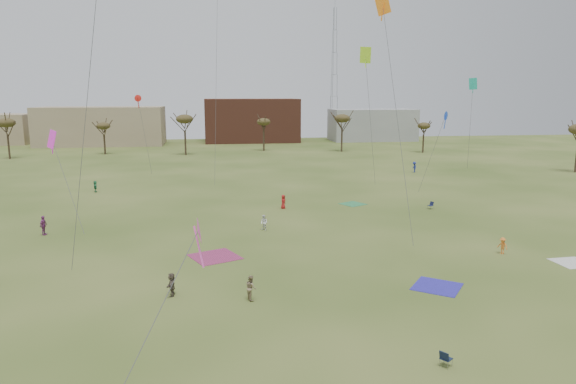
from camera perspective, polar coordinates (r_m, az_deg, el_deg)
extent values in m
plane|color=#344C17|center=(32.36, 3.12, -13.60)|extent=(260.00, 260.00, 0.00)
imported|color=#927F5D|center=(34.66, -4.08, -10.42)|extent=(0.81, 0.94, 1.67)
imported|color=brown|center=(36.10, -12.64, -9.86)|extent=(0.61, 1.51, 1.59)
imported|color=orange|center=(47.65, 22.47, -5.47)|extent=(0.90, 1.06, 1.42)
imported|color=#883879|center=(54.99, -25.25, -3.34)|extent=(0.69, 1.18, 1.89)
imported|color=white|center=(51.59, -2.65, -3.38)|extent=(0.92, 0.94, 1.53)
imported|color=#297D50|center=(76.36, -20.38, 0.58)|extent=(0.75, 1.52, 1.57)
imported|color=#A91D1D|center=(61.19, -0.53, -1.07)|extent=(0.89, 0.96, 1.65)
imported|color=navy|center=(92.25, 13.68, 2.67)|extent=(0.70, 1.20, 1.84)
cube|color=#3029B2|center=(38.49, 16.02, -9.96)|extent=(4.28, 4.28, 0.03)
cube|color=silver|center=(47.76, 28.75, -6.83)|extent=(2.82, 2.82, 0.03)
cube|color=#942D5B|center=(43.89, -8.03, -7.05)|extent=(4.80, 4.80, 0.03)
cube|color=#31874E|center=(64.33, 7.12, -1.32)|extent=(3.53, 3.53, 0.03)
cube|color=#131D35|center=(28.12, 16.96, -17.08)|extent=(0.70, 0.70, 0.04)
cube|color=#131D35|center=(27.83, 16.75, -16.84)|extent=(0.40, 0.48, 0.44)
cube|color=#151A3C|center=(63.30, 15.35, -1.44)|extent=(0.67, 0.67, 0.04)
cube|color=#151A3C|center=(63.43, 15.49, -1.21)|extent=(0.33, 0.51, 0.44)
cube|color=teal|center=(89.85, 19.63, 11.12)|extent=(0.93, 0.93, 1.82)
cube|color=teal|center=(89.84, 19.61, 10.72)|extent=(0.08, 0.08, 1.64)
cylinder|color=#4C4C51|center=(91.08, 19.34, 6.70)|extent=(1.01, 1.99, 14.03)
cube|color=#ED29D0|center=(54.66, -24.50, 5.28)|extent=(0.89, 0.89, 1.74)
cube|color=#ED29D0|center=(54.71, -24.45, 4.65)|extent=(0.08, 0.08, 1.57)
cylinder|color=#4C4C51|center=(52.28, -23.03, 0.67)|extent=(3.61, 5.02, 8.18)
cube|color=#ABE726|center=(70.50, 8.49, 14.64)|extent=(1.06, 1.06, 2.08)
cube|color=#ABE726|center=(70.45, 8.47, 14.05)|extent=(0.08, 0.08, 1.87)
cylinder|color=#4C4C51|center=(71.57, 9.03, 7.59)|extent=(2.45, 1.73, 17.40)
cone|color=blue|center=(67.10, 16.90, 8.01)|extent=(1.11, 0.08, 1.11)
cube|color=blue|center=(67.13, 16.87, 7.41)|extent=(0.08, 0.08, 1.82)
cylinder|color=#4C4C51|center=(67.76, 15.48, 3.95)|extent=(2.39, 1.74, 9.80)
cube|color=orange|center=(47.87, 10.34, 19.60)|extent=(0.87, 0.87, 1.71)
cube|color=orange|center=(47.78, 10.31, 18.89)|extent=(0.08, 0.08, 1.54)
cylinder|color=#4C4C51|center=(45.13, 11.95, 7.38)|extent=(1.67, 5.26, 19.96)
cylinder|color=#4C4C51|center=(38.40, -21.43, 6.43)|extent=(3.20, 0.08, 20.08)
cone|color=red|center=(82.21, -16.15, 9.85)|extent=(1.03, 0.08, 1.03)
cube|color=red|center=(82.22, -16.12, 9.40)|extent=(0.08, 0.08, 1.69)
cylinder|color=#4C4C51|center=(83.06, -15.41, 5.82)|extent=(1.41, 1.44, 11.80)
cone|color=#E749B4|center=(24.59, -9.81, -4.20)|extent=(1.23, 0.09, 1.23)
cube|color=#E749B4|center=(24.80, -9.76, -5.95)|extent=(0.08, 0.08, 2.02)
cylinder|color=#4C4C51|center=(23.38, -14.22, -13.17)|extent=(3.61, 5.01, 6.18)
cylinder|color=#4C4C51|center=(73.85, -7.89, 11.48)|extent=(1.16, 4.95, 27.11)
cylinder|color=#3A2B1E|center=(122.85, -28.30, 4.40)|extent=(0.40, 0.40, 5.10)
ellipsoid|color=#473D1E|center=(122.51, -28.50, 6.69)|extent=(3.57, 3.57, 1.87)
cylinder|color=#3A2B1E|center=(123.79, -19.47, 4.92)|extent=(0.40, 0.40, 4.32)
ellipsoid|color=#473D1E|center=(123.48, -19.59, 6.85)|extent=(3.02, 3.02, 1.58)
cylinder|color=#3A2B1E|center=(117.54, -11.19, 5.32)|extent=(0.40, 0.40, 5.40)
ellipsoid|color=#473D1E|center=(117.19, -11.29, 7.86)|extent=(3.78, 3.78, 1.98)
cylinder|color=#3A2B1E|center=(123.96, -2.68, 5.61)|extent=(0.40, 0.40, 4.68)
ellipsoid|color=#473D1E|center=(123.65, -2.69, 7.70)|extent=(3.28, 3.28, 1.72)
cylinder|color=#3A2B1E|center=(123.07, 5.92, 5.67)|extent=(0.40, 0.40, 5.28)
ellipsoid|color=#473D1E|center=(122.73, 5.96, 8.04)|extent=(3.70, 3.70, 1.94)
cylinder|color=#3A2B1E|center=(124.07, 14.60, 5.17)|extent=(0.40, 0.40, 4.20)
ellipsoid|color=#473D1E|center=(123.77, 14.69, 7.04)|extent=(2.94, 2.94, 1.54)
cube|color=#937F60|center=(147.05, -19.75, 6.83)|extent=(32.00, 14.00, 10.00)
cube|color=brown|center=(149.48, -4.05, 7.87)|extent=(26.00, 16.00, 12.00)
cube|color=gray|center=(154.16, 9.21, 7.28)|extent=(24.00, 12.00, 9.00)
cylinder|color=#9EA3A8|center=(158.34, 5.37, 12.71)|extent=(0.16, 0.16, 38.00)
cylinder|color=#9EA3A8|center=(158.79, 4.82, 12.71)|extent=(0.16, 0.16, 38.00)
cylinder|color=#9EA3A8|center=(157.28, 4.95, 12.73)|extent=(0.16, 0.16, 38.00)
cylinder|color=#9EA3A8|center=(160.19, 5.18, 20.06)|extent=(0.10, 0.10, 3.00)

